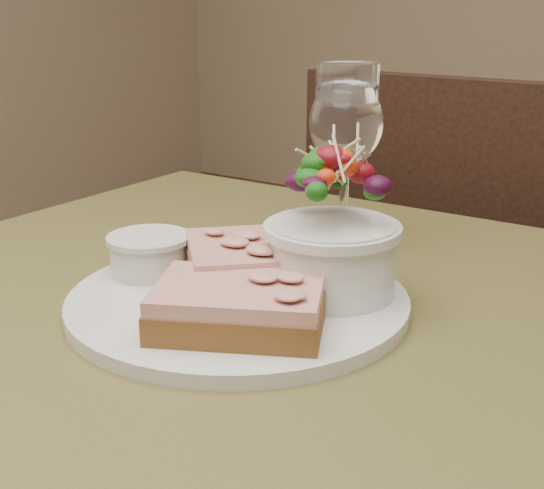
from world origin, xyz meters
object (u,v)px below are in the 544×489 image
Objects in this scene: chair_far at (462,421)px; dinner_plate at (238,301)px; cafe_table at (239,426)px; ramekin at (149,252)px; sandwich_back at (235,261)px; salad_bowl at (332,226)px; sandwich_front at (239,306)px; wine_glass at (346,129)px.

chair_far is 3.12× the size of dinner_plate.
ramekin is at bearing 171.26° from cafe_table.
salad_bowl is at bearing 69.10° from sandwich_back.
sandwich_front is 1.18× the size of sandwich_back.
wine_glass is at bearing 96.31° from cafe_table.
salad_bowl is (0.08, -0.63, 0.53)m from chair_far.
wine_glass is (0.09, 0.21, 0.09)m from ramekin.
chair_far reaches higher than cafe_table.
cafe_table is 0.78m from chair_far.
dinner_plate reaches higher than cafe_table.
salad_bowl is (0.08, 0.03, 0.04)m from sandwich_back.
dinner_plate is 0.10m from ramekin.
wine_glass reaches higher than chair_far.
salad_bowl is (0.05, 0.07, 0.17)m from cafe_table.
sandwich_front is (0.06, -0.73, 0.49)m from chair_far.
sandwich_front is 0.11m from salad_bowl.
salad_bowl is (0.06, 0.05, 0.07)m from dinner_plate.
ramekin is (-0.14, 0.05, 0.00)m from sandwich_front.
sandwich_front is at bearing -78.71° from wine_glass.
cafe_table is 5.13× the size of sandwich_front.
wine_glass reaches higher than salad_bowl.
dinner_plate is at bearing -142.19° from salad_bowl.
chair_far reaches higher than sandwich_front.
chair_far is 12.85× the size of ramekin.
cafe_table is 0.89× the size of chair_far.
wine_glass is (-0.05, 0.26, 0.09)m from sandwich_front.
sandwich_back is 1.88× the size of ramekin.
chair_far is 6.83× the size of sandwich_back.
ramekin is 0.17m from salad_bowl.
chair_far is (-0.03, 0.69, -0.36)m from cafe_table.
wine_glass is (-0.01, 0.21, 0.12)m from dinner_plate.
chair_far is 0.88m from sandwich_front.
dinner_plate is 0.04m from sandwich_back.
sandwich_front is 0.15m from ramekin.
cafe_table is 2.78× the size of dinner_plate.
ramekin is at bearing -112.58° from wine_glass.
wine_glass reaches higher than sandwich_back.
ramekin is 0.55× the size of salad_bowl.
chair_far is at bearing 90.70° from wine_glass.
wine_glass is (-0.02, 0.22, 0.22)m from cafe_table.
ramekin is at bearing -179.01° from dinner_plate.
sandwich_front is 1.23× the size of salad_bowl.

